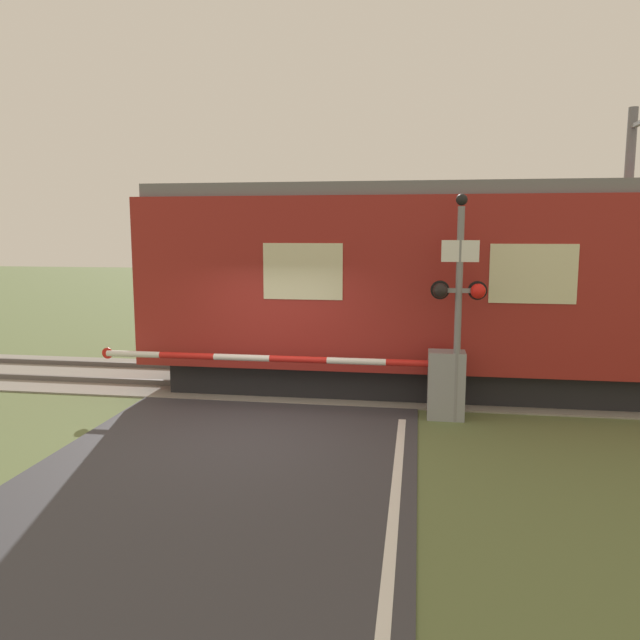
# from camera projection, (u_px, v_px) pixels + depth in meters

# --- Properties ---
(ground_plane) EXTENTS (80.00, 80.00, 0.00)m
(ground_plane) POSITION_uv_depth(u_px,v_px,m) (253.00, 433.00, 9.58)
(ground_plane) COLOR #5B6B3D
(track_bed) EXTENTS (36.00, 3.20, 0.13)m
(track_bed) POSITION_uv_depth(u_px,v_px,m) (294.00, 381.00, 12.76)
(track_bed) COLOR gray
(track_bed) RESTS_ON ground_plane
(train) EXTENTS (14.13, 2.93, 3.93)m
(train) POSITION_uv_depth(u_px,v_px,m) (518.00, 288.00, 11.80)
(train) COLOR black
(train) RESTS_ON ground_plane
(crossing_barrier) EXTENTS (6.37, 0.44, 1.13)m
(crossing_barrier) POSITION_uv_depth(u_px,v_px,m) (410.00, 379.00, 10.36)
(crossing_barrier) COLOR gray
(crossing_barrier) RESTS_ON ground_plane
(signal_post) EXTENTS (0.88, 0.26, 3.65)m
(signal_post) POSITION_uv_depth(u_px,v_px,m) (459.00, 295.00, 9.87)
(signal_post) COLOR gray
(signal_post) RESTS_ON ground_plane
(catenary_pole) EXTENTS (0.20, 1.90, 5.66)m
(catenary_pole) POSITION_uv_depth(u_px,v_px,m) (626.00, 236.00, 13.44)
(catenary_pole) COLOR slate
(catenary_pole) RESTS_ON ground_plane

